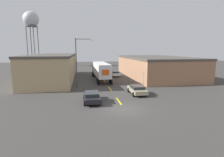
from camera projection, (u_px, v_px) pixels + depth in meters
ground_plane at (124, 109)px, 19.55m from camera, size 160.00×160.00×0.00m
road_centerline at (110, 89)px, 29.45m from camera, size 0.20×17.65×0.01m
warehouse_left at (54, 67)px, 38.47m from camera, size 8.49×25.21×5.53m
warehouse_right at (155, 66)px, 43.25m from camera, size 13.45×24.78×4.87m
semi_truck at (101, 69)px, 38.22m from camera, size 3.22×13.60×3.75m
parked_car_right_near at (137, 89)px, 25.86m from camera, size 2.10×4.49×1.29m
parked_car_left_near at (92, 97)px, 21.91m from camera, size 2.10×4.49×1.29m
parked_car_right_far at (115, 73)px, 43.52m from camera, size 2.10×4.49×1.29m
water_tower at (31, 20)px, 67.65m from camera, size 5.98×5.98×21.31m
street_lamp at (78, 59)px, 30.42m from camera, size 3.21×0.32×8.49m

